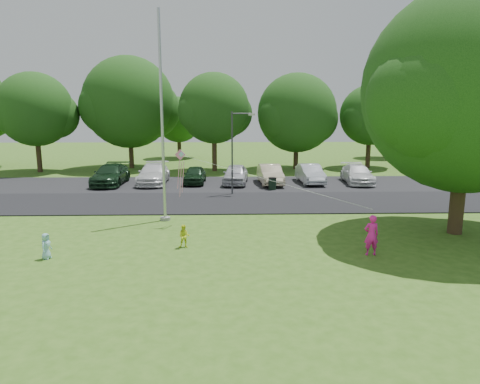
{
  "coord_description": "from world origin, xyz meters",
  "views": [
    {
      "loc": [
        -0.35,
        -15.78,
        5.34
      ],
      "look_at": [
        0.2,
        4.0,
        1.6
      ],
      "focal_mm": 32.0,
      "sensor_mm": 36.0,
      "label": 1
    }
  ],
  "objects_px": {
    "street_lamp": "(235,145)",
    "trash_can": "(272,184)",
    "child_blue": "(46,246)",
    "big_tree": "(466,95)",
    "kite": "(187,166)",
    "child_yellow": "(184,236)",
    "woman": "(371,235)",
    "flagpole": "(163,136)"
  },
  "relations": [
    {
      "from": "flagpole",
      "to": "child_blue",
      "type": "bearing_deg",
      "value": -122.41
    },
    {
      "from": "trash_can",
      "to": "child_blue",
      "type": "xyz_separation_m",
      "value": [
        -9.72,
        -13.58,
        0.04
      ]
    },
    {
      "from": "flagpole",
      "to": "street_lamp",
      "type": "distance_m",
      "value": 7.56
    },
    {
      "from": "child_yellow",
      "to": "kite",
      "type": "height_order",
      "value": "kite"
    },
    {
      "from": "flagpole",
      "to": "big_tree",
      "type": "xyz_separation_m",
      "value": [
        13.12,
        -2.77,
        1.87
      ]
    },
    {
      "from": "big_tree",
      "to": "child_blue",
      "type": "distance_m",
      "value": 17.79
    },
    {
      "from": "trash_can",
      "to": "kite",
      "type": "distance_m",
      "value": 10.63
    },
    {
      "from": "flagpole",
      "to": "child_yellow",
      "type": "height_order",
      "value": "flagpole"
    },
    {
      "from": "trash_can",
      "to": "big_tree",
      "type": "xyz_separation_m",
      "value": [
        6.95,
        -10.77,
        5.58
      ]
    },
    {
      "from": "flagpole",
      "to": "child_yellow",
      "type": "xyz_separation_m",
      "value": [
        1.39,
        -4.41,
        -3.7
      ]
    },
    {
      "from": "flagpole",
      "to": "street_lamp",
      "type": "bearing_deg",
      "value": 61.12
    },
    {
      "from": "big_tree",
      "to": "child_yellow",
      "type": "height_order",
      "value": "big_tree"
    },
    {
      "from": "street_lamp",
      "to": "child_yellow",
      "type": "xyz_separation_m",
      "value": [
        -2.23,
        -10.97,
        -2.74
      ]
    },
    {
      "from": "street_lamp",
      "to": "big_tree",
      "type": "bearing_deg",
      "value": -49.17
    },
    {
      "from": "woman",
      "to": "child_yellow",
      "type": "xyz_separation_m",
      "value": [
        -7.12,
        1.08,
        -0.31
      ]
    },
    {
      "from": "street_lamp",
      "to": "trash_can",
      "type": "bearing_deg",
      "value": 24.66
    },
    {
      "from": "trash_can",
      "to": "flagpole",
      "type": "bearing_deg",
      "value": -127.66
    },
    {
      "from": "street_lamp",
      "to": "big_tree",
      "type": "height_order",
      "value": "big_tree"
    },
    {
      "from": "trash_can",
      "to": "kite",
      "type": "height_order",
      "value": "kite"
    },
    {
      "from": "child_yellow",
      "to": "flagpole",
      "type": "bearing_deg",
      "value": 108.44
    },
    {
      "from": "trash_can",
      "to": "child_blue",
      "type": "bearing_deg",
      "value": -125.59
    },
    {
      "from": "trash_can",
      "to": "kite",
      "type": "xyz_separation_m",
      "value": [
        -4.92,
        -9.1,
        2.41
      ]
    },
    {
      "from": "woman",
      "to": "child_blue",
      "type": "distance_m",
      "value": 12.06
    },
    {
      "from": "flagpole",
      "to": "trash_can",
      "type": "bearing_deg",
      "value": 52.34
    },
    {
      "from": "flagpole",
      "to": "woman",
      "type": "xyz_separation_m",
      "value": [
        8.51,
        -5.48,
        -3.39
      ]
    },
    {
      "from": "flagpole",
      "to": "child_yellow",
      "type": "bearing_deg",
      "value": -72.45
    },
    {
      "from": "big_tree",
      "to": "kite",
      "type": "relative_size",
      "value": 1.35
    },
    {
      "from": "street_lamp",
      "to": "child_blue",
      "type": "height_order",
      "value": "street_lamp"
    },
    {
      "from": "big_tree",
      "to": "woman",
      "type": "bearing_deg",
      "value": -149.48
    },
    {
      "from": "big_tree",
      "to": "child_blue",
      "type": "relative_size",
      "value": 10.95
    },
    {
      "from": "woman",
      "to": "kite",
      "type": "distance_m",
      "value": 8.73
    },
    {
      "from": "street_lamp",
      "to": "big_tree",
      "type": "xyz_separation_m",
      "value": [
        9.5,
        -9.33,
        2.82
      ]
    },
    {
      "from": "street_lamp",
      "to": "child_blue",
      "type": "relative_size",
      "value": 5.52
    },
    {
      "from": "trash_can",
      "to": "big_tree",
      "type": "bearing_deg",
      "value": -57.17
    },
    {
      "from": "woman",
      "to": "child_yellow",
      "type": "bearing_deg",
      "value": -12.32
    },
    {
      "from": "flagpole",
      "to": "trash_can",
      "type": "relative_size",
      "value": 11.22
    },
    {
      "from": "child_yellow",
      "to": "kite",
      "type": "distance_m",
      "value": 4.08
    },
    {
      "from": "big_tree",
      "to": "child_blue",
      "type": "height_order",
      "value": "big_tree"
    },
    {
      "from": "street_lamp",
      "to": "trash_can",
      "type": "relative_size",
      "value": 6.0
    },
    {
      "from": "street_lamp",
      "to": "kite",
      "type": "relative_size",
      "value": 0.68
    },
    {
      "from": "kite",
      "to": "woman",
      "type": "bearing_deg",
      "value": -31.5
    },
    {
      "from": "child_blue",
      "to": "street_lamp",
      "type": "bearing_deg",
      "value": -18.22
    }
  ]
}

